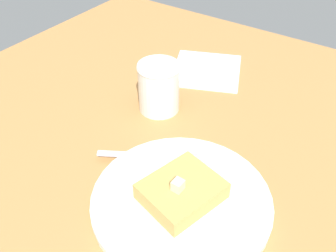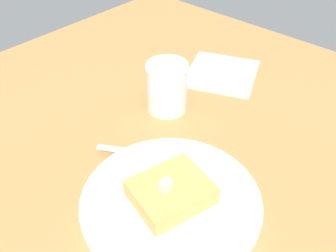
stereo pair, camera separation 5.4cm
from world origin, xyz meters
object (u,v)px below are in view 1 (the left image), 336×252
fork (159,156)px  napkin (206,70)px  syrup_jar (159,89)px  plate (180,200)px

fork → napkin: 27.40cm
fork → syrup_jar: 13.69cm
fork → syrup_jar: size_ratio=1.70×
syrup_jar → plate: bearing=132.5°
syrup_jar → napkin: (-0.61, -15.45, -3.71)cm
plate → fork: size_ratio=1.61×
fork → syrup_jar: bearing=-54.6°
fork → syrup_jar: syrup_jar is taller
syrup_jar → napkin: size_ratio=0.61×
plate → syrup_jar: (14.24, -15.55, 3.20)cm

